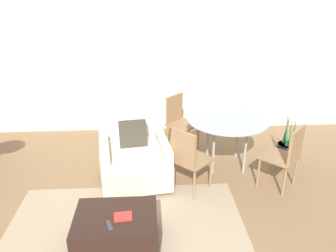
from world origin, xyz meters
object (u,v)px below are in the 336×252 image
at_px(ottoman, 116,230).
at_px(dining_chair_far_left, 179,119).
at_px(potted_plant_small, 286,148).
at_px(armchair, 134,158).
at_px(dining_chair_near_left, 188,157).
at_px(tv_remote_primary, 109,225).
at_px(dining_table, 227,124).
at_px(dining_chair_near_right, 287,154).
at_px(book_stack, 123,217).

distance_m(ottoman, dining_chair_far_left, 2.42).
bearing_deg(potted_plant_small, ottoman, -145.30).
distance_m(armchair, dining_chair_near_left, 0.79).
xyz_separation_m(tv_remote_primary, dining_table, (1.54, 1.75, 0.29)).
distance_m(ottoman, potted_plant_small, 3.02).
xyz_separation_m(dining_table, dining_chair_near_right, (0.64, -0.64, -0.17)).
bearing_deg(dining_chair_near_left, armchair, 155.71).
relative_size(armchair, dining_chair_far_left, 1.15).
bearing_deg(book_stack, dining_chair_near_left, 52.15).
relative_size(ottoman, dining_chair_near_right, 0.93).
height_order(armchair, tv_remote_primary, armchair).
xyz_separation_m(tv_remote_primary, dining_chair_near_left, (0.89, 1.11, 0.12)).
distance_m(dining_chair_near_right, potted_plant_small, 0.89).
distance_m(tv_remote_primary, dining_chair_far_left, 2.56).
relative_size(armchair, potted_plant_small, 1.25).
relative_size(dining_chair_near_right, potted_plant_small, 1.08).
bearing_deg(book_stack, dining_table, 49.15).
relative_size(book_stack, dining_chair_far_left, 0.21).
xyz_separation_m(armchair, tv_remote_primary, (-0.19, -1.43, 0.05)).
xyz_separation_m(book_stack, dining_chair_near_right, (2.06, 0.99, 0.12)).
height_order(dining_table, potted_plant_small, potted_plant_small).
distance_m(armchair, dining_chair_near_right, 2.02).
bearing_deg(dining_chair_far_left, ottoman, -110.72).
height_order(book_stack, dining_chair_far_left, dining_chair_far_left).
height_order(armchair, dining_chair_near_right, dining_chair_near_right).
relative_size(ottoman, dining_chair_far_left, 0.93).
distance_m(tv_remote_primary, dining_chair_near_right, 2.45).
distance_m(dining_table, dining_chair_far_left, 0.92).
distance_m(tv_remote_primary, dining_table, 2.35).
bearing_deg(dining_chair_near_right, dining_table, 135.00).
relative_size(book_stack, potted_plant_small, 0.23).
bearing_deg(dining_chair_far_left, dining_chair_near_right, -45.00).
distance_m(armchair, dining_chair_far_left, 1.21).
xyz_separation_m(book_stack, dining_chair_near_left, (0.77, 0.99, 0.12)).
xyz_separation_m(book_stack, dining_table, (1.41, 1.63, 0.28)).
bearing_deg(dining_table, armchair, -166.42).
bearing_deg(dining_chair_near_right, tv_remote_primary, -153.03).
bearing_deg(potted_plant_small, book_stack, -143.94).
bearing_deg(dining_chair_far_left, armchair, -126.01).
relative_size(armchair, tv_remote_primary, 6.72).
xyz_separation_m(book_stack, potted_plant_small, (2.40, 1.75, -0.21)).
bearing_deg(dining_chair_near_right, dining_chair_far_left, 135.00).
xyz_separation_m(ottoman, tv_remote_primary, (-0.04, -0.15, 0.18)).
xyz_separation_m(book_stack, dining_chair_far_left, (0.77, 2.28, 0.12)).
height_order(tv_remote_primary, dining_chair_near_left, dining_chair_near_left).
distance_m(dining_table, dining_chair_near_left, 0.92).
relative_size(armchair, dining_chair_near_left, 1.15).
relative_size(book_stack, dining_chair_near_left, 0.21).
height_order(dining_chair_near_left, dining_chair_far_left, same).
bearing_deg(dining_table, tv_remote_primary, -131.25).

